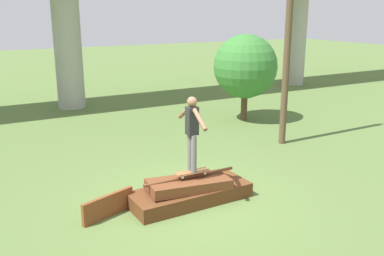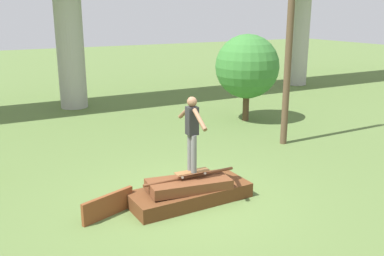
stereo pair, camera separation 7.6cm
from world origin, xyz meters
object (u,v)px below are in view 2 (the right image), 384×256
skater (192,129)px  tree_behind_left (247,67)px  utility_pole (291,18)px  skateboard (192,172)px

skater → tree_behind_left: tree_behind_left is taller
utility_pole → skater: bearing=-152.5°
utility_pole → tree_behind_left: bearing=78.1°
utility_pole → tree_behind_left: size_ratio=2.29×
utility_pole → tree_behind_left: utility_pole is taller
skateboard → tree_behind_left: (5.02, 5.18, 1.33)m
skateboard → tree_behind_left: tree_behind_left is taller
skateboard → utility_pole: (4.42, 2.30, 3.06)m
skater → tree_behind_left: size_ratio=0.51×
skater → utility_pole: (4.42, 2.30, 2.12)m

